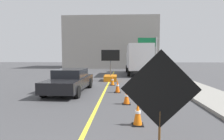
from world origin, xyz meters
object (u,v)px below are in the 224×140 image
box_truck (138,59)px  traffic_cone_mid_lane (127,97)px  arrow_board_trailer (110,75)px  traffic_cone_curbside (112,81)px  pickup_car (70,81)px  traffic_cone_far_lane (118,86)px  highway_guide_sign (151,47)px  traffic_cone_near_sign (138,114)px  roadwork_sign (160,91)px

box_truck → traffic_cone_mid_lane: box_truck is taller
arrow_board_trailer → traffic_cone_curbside: arrow_board_trailer is taller
pickup_car → traffic_cone_far_lane: pickup_car is taller
pickup_car → traffic_cone_far_lane: bearing=-0.9°
arrow_board_trailer → highway_guide_sign: 12.99m
box_truck → traffic_cone_near_sign: box_truck is taller
box_truck → traffic_cone_mid_lane: size_ratio=11.06×
pickup_car → highway_guide_sign: (7.37, 16.82, 2.73)m
box_truck → traffic_cone_near_sign: size_ratio=10.31×
roadwork_sign → pickup_car: 8.31m
roadwork_sign → arrow_board_trailer: size_ratio=0.86×
highway_guide_sign → traffic_cone_mid_lane: 20.19m
traffic_cone_mid_lane → traffic_cone_far_lane: (-0.47, 2.68, 0.03)m
pickup_car → traffic_cone_mid_lane: (3.35, -2.72, -0.35)m
arrow_board_trailer → pickup_car: size_ratio=0.56×
roadwork_sign → pickup_car: roadwork_sign is taller
traffic_cone_mid_lane → traffic_cone_near_sign: bearing=-83.6°
roadwork_sign → arrow_board_trailer: bearing=98.1°
traffic_cone_mid_lane → box_truck: bearing=82.9°
highway_guide_sign → traffic_cone_mid_lane: bearing=-101.6°
arrow_board_trailer → highway_guide_sign: highway_guide_sign is taller
arrow_board_trailer → traffic_cone_far_lane: arrow_board_trailer is taller
traffic_cone_near_sign → traffic_cone_far_lane: bearing=98.2°
arrow_board_trailer → traffic_cone_mid_lane: (1.22, -8.03, -0.13)m
traffic_cone_mid_lane → highway_guide_sign: bearing=78.4°
roadwork_sign → traffic_cone_far_lane: (-1.04, 7.24, -1.09)m
arrow_board_trailer → traffic_cone_curbside: size_ratio=3.76×
roadwork_sign → arrow_board_trailer: 12.75m
highway_guide_sign → traffic_cone_near_sign: highway_guide_sign is taller
arrow_board_trailer → traffic_cone_near_sign: size_ratio=3.56×
highway_guide_sign → traffic_cone_near_sign: (-3.73, -22.12, -3.05)m
box_truck → highway_guide_sign: bearing=68.6°
traffic_cone_mid_lane → arrow_board_trailer: bearing=98.6°
roadwork_sign → pickup_car: size_ratio=0.48×
traffic_cone_curbside → arrow_board_trailer: bearing=96.7°
pickup_car → highway_guide_sign: 18.57m
roadwork_sign → traffic_cone_far_lane: bearing=98.2°
box_truck → traffic_cone_far_lane: box_truck is taller
traffic_cone_curbside → roadwork_sign: bearing=-81.6°
box_truck → traffic_cone_mid_lane: bearing=-97.1°
traffic_cone_mid_lane → traffic_cone_curbside: bearing=99.5°
roadwork_sign → box_truck: bearing=86.5°
arrow_board_trailer → traffic_cone_near_sign: (1.51, -10.61, -0.11)m
box_truck → highway_guide_sign: 6.56m
roadwork_sign → traffic_cone_mid_lane: (-0.57, 4.56, -1.12)m
pickup_car → traffic_cone_far_lane: (2.88, -0.04, -0.32)m
roadwork_sign → traffic_cone_mid_lane: size_ratio=3.30×
traffic_cone_mid_lane → traffic_cone_curbside: traffic_cone_curbside is taller
traffic_cone_mid_lane → traffic_cone_far_lane: traffic_cone_far_lane is taller
roadwork_sign → traffic_cone_far_lane: 7.40m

